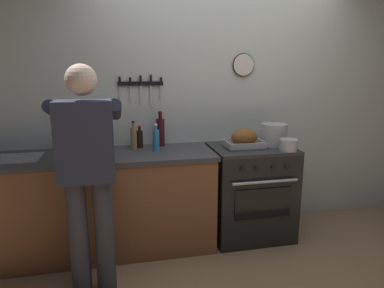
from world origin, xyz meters
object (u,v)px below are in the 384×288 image
saucepan (288,145)px  bottle_cooking_oil (64,140)px  roasting_pan (244,139)px  person_cook (87,167)px  bottle_dish_soap (156,140)px  stove (250,191)px  stock_pot (274,135)px  bottle_soy_sauce (140,139)px  bottle_wine_red (161,132)px  bottle_hot_sauce (94,143)px  cutting_board (90,157)px  bottle_vinegar (134,138)px

saucepan → bottle_cooking_oil: bearing=168.1°
roasting_pan → person_cook: bearing=-158.4°
saucepan → bottle_dish_soap: (-1.17, 0.26, 0.05)m
stove → bottle_cooking_oil: bearing=173.6°
stock_pot → bottle_dish_soap: bearing=179.1°
stock_pot → stove: bearing=-176.3°
bottle_soy_sauce → bottle_wine_red: size_ratio=0.63×
roasting_pan → bottle_hot_sauce: 1.37m
saucepan → cutting_board: (-1.74, 0.10, -0.04)m
bottle_vinegar → bottle_wine_red: size_ratio=0.79×
stove → bottle_hot_sauce: bottle_hot_sauce is taller
saucepan → bottle_wine_red: bearing=158.1°
cutting_board → bottle_wine_red: bottle_wine_red is taller
bottle_dish_soap → saucepan: bearing=-12.5°
bottle_vinegar → bottle_cooking_oil: bottle_vinegar is taller
cutting_board → bottle_cooking_oil: 0.41m
person_cook → roasting_pan: size_ratio=4.72×
person_cook → bottle_wine_red: 1.00m
saucepan → bottle_cooking_oil: bottle_cooking_oil is taller
saucepan → cutting_board: bearing=176.6°
stock_pot → bottle_dish_soap: size_ratio=1.02×
bottle_hot_sauce → bottle_cooking_oil: 0.28m
saucepan → bottle_hot_sauce: 1.74m
roasting_pan → saucepan: size_ratio=2.16×
bottle_hot_sauce → bottle_vinegar: bearing=4.8°
person_cook → bottle_cooking_oil: (-0.26, 0.76, 0.05)m
bottle_soy_sauce → bottle_wine_red: bottle_wine_red is taller
bottle_wine_red → bottle_dish_soap: bottle_wine_red is taller
person_cook → stock_pot: (1.69, 0.58, 0.05)m
stove → bottle_soy_sauce: bottle_soy_sauce is taller
person_cook → bottle_cooking_oil: bearing=22.2°
bottle_cooking_oil → bottle_dish_soap: bottle_cooking_oil is taller
cutting_board → bottle_wine_red: size_ratio=1.08×
cutting_board → bottle_cooking_oil: size_ratio=1.45×
roasting_pan → stock_pot: 0.32m
stove → bottle_cooking_oil: (-1.71, 0.19, 0.55)m
saucepan → bottle_wine_red: size_ratio=0.49×
bottle_soy_sauce → bottle_cooking_oil: (-0.67, 0.01, 0.02)m
stock_pot → bottle_wine_red: (-1.07, 0.20, 0.04)m
person_cook → bottle_wine_red: (0.62, 0.79, 0.09)m
bottle_hot_sauce → bottle_wine_red: size_ratio=0.58×
bottle_soy_sauce → stove: bearing=-10.2°
stove → cutting_board: bearing=-175.3°
saucepan → bottle_hot_sauce: (-1.71, 0.33, 0.03)m
person_cook → saucepan: bearing=-75.3°
cutting_board → bottle_soy_sauce: (0.43, 0.31, 0.08)m
bottle_hot_sauce → bottle_wine_red: bottle_wine_red is taller
stove → bottle_soy_sauce: bearing=169.8°
stove → saucepan: size_ratio=5.52×
bottle_cooking_oil → stove: bearing=-6.4°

